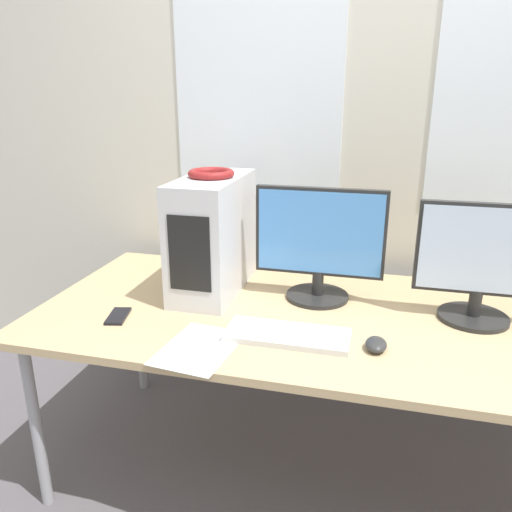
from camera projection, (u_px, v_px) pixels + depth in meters
name	position (u px, v px, depth m)	size (l,w,h in m)	color
wall_back	(386.00, 119.00, 2.10)	(8.00, 0.07, 2.70)	beige
desk	(368.00, 328.00, 1.76)	(2.39, 0.95, 0.71)	tan
pc_tower	(213.00, 235.00, 1.94)	(0.22, 0.49, 0.45)	silver
headphones	(211.00, 173.00, 1.87)	(0.17, 0.17, 0.03)	maroon
monitor_main	(319.00, 243.00, 1.85)	(0.48, 0.24, 0.43)	black
monitor_right_near	(481.00, 263.00, 1.68)	(0.43, 0.24, 0.41)	black
keyboard	(287.00, 335.00, 1.61)	(0.40, 0.16, 0.02)	silver
mouse	(376.00, 344.00, 1.53)	(0.07, 0.09, 0.04)	#2D2D2D
cell_phone	(118.00, 316.00, 1.76)	(0.09, 0.14, 0.01)	black
paper_sheet_left	(199.00, 348.00, 1.55)	(0.24, 0.32, 0.00)	white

